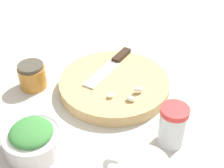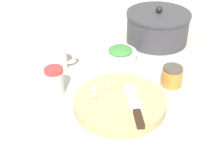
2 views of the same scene
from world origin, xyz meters
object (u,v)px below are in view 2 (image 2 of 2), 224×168
herb_bowl (120,55)px  coffee_mug (55,58)px  chef_knife (136,107)px  honey_jar (172,76)px  cutting_board (120,103)px  garlic_cloves (98,91)px  spice_jar (55,81)px  stock_pot (158,27)px

herb_bowl → coffee_mug: bearing=-179.4°
chef_knife → honey_jar: bearing=45.1°
herb_bowl → honey_jar: 0.23m
coffee_mug → chef_knife: bearing=-54.9°
cutting_board → chef_knife: bearing=-57.1°
herb_bowl → honey_jar: honey_jar is taller
cutting_board → garlic_cloves: 0.08m
spice_jar → honey_jar: spice_jar is taller
spice_jar → herb_bowl: bearing=31.6°
chef_knife → garlic_cloves: size_ratio=2.75×
chef_knife → honey_jar: 0.22m
garlic_cloves → herb_bowl: size_ratio=0.61×
garlic_cloves → stock_pot: bearing=49.8°
cutting_board → stock_pot: (0.25, 0.41, 0.05)m
garlic_cloves → coffee_mug: coffee_mug is taller
coffee_mug → honey_jar: (0.39, -0.17, -0.01)m
spice_jar → honey_jar: bearing=-3.3°
garlic_cloves → spice_jar: (-0.13, 0.07, 0.01)m
chef_knife → spice_jar: (-0.23, 0.16, 0.01)m
chef_knife → honey_jar: honey_jar is taller
cutting_board → herb_bowl: 0.27m
coffee_mug → honey_jar: 0.42m
honey_jar → stock_pot: stock_pot is taller
garlic_cloves → coffee_mug: size_ratio=0.61×
coffee_mug → honey_jar: bearing=-24.3°
coffee_mug → herb_bowl: bearing=0.6°
chef_knife → spice_jar: spice_jar is taller
cutting_board → coffee_mug: (-0.19, 0.26, 0.03)m
chef_knife → honey_jar: (0.16, 0.14, -0.00)m
garlic_cloves → honey_jar: 0.27m
herb_bowl → stock_pot: (0.19, 0.15, 0.03)m
cutting_board → honey_jar: 0.22m
coffee_mug → honey_jar: coffee_mug is taller
spice_jar → stock_pot: bearing=34.4°
cutting_board → stock_pot: 0.48m
herb_bowl → honey_jar: (0.14, -0.18, 0.00)m
garlic_cloves → herb_bowl: 0.25m
stock_pot → herb_bowl: bearing=-142.3°
chef_knife → garlic_cloves: 0.14m
honey_jar → stock_pot: size_ratio=0.27×
stock_pot → spice_jar: bearing=-145.6°
herb_bowl → coffee_mug: 0.24m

